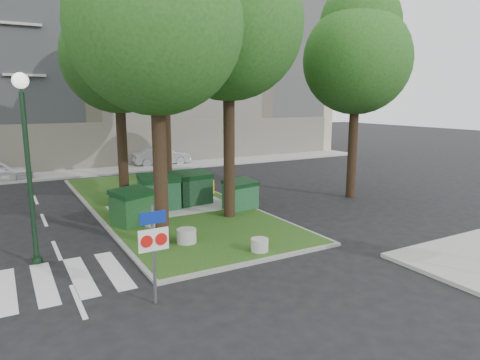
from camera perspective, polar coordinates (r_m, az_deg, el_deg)
ground at (r=12.58m, az=0.27°, el=-11.32°), size 120.00×120.00×0.00m
median_island at (r=19.74m, az=-10.11°, el=-3.13°), size 6.00×16.00×0.12m
median_kerb at (r=19.74m, az=-10.11°, el=-3.16°), size 6.30×16.30×0.10m
building_sidewalk at (r=29.57m, az=-17.89°, el=1.10°), size 42.00×3.00×0.12m
zebra_crossing at (r=12.70m, az=-18.48°, el=-11.65°), size 5.00×3.00×0.01m
apartment_building at (r=36.73m, az=-21.14°, el=15.11°), size 41.00×12.00×16.00m
tree_median_near_left at (r=13.67m, az=-11.03°, el=21.47°), size 5.20×5.20×10.53m
tree_median_near_right at (r=16.99m, az=-1.37°, el=21.78°), size 5.60×5.60×11.46m
tree_median_mid at (r=19.92m, az=-15.85°, el=16.82°), size 4.80×4.80×9.99m
tree_median_far at (r=23.88m, az=-9.98°, el=19.20°), size 5.80×5.80×11.93m
tree_street_right at (r=21.39m, az=15.43°, el=16.39°), size 5.00×5.00×10.06m
dumpster_a at (r=16.48m, az=-14.16°, el=-3.49°), size 1.76×1.54×1.36m
dumpster_b at (r=18.41m, az=-10.72°, el=-1.61°), size 1.73×1.27×1.53m
dumpster_c at (r=19.17m, az=-6.41°, el=-1.05°), size 1.75×1.33×1.50m
dumpster_d at (r=18.24m, az=0.07°, el=-1.94°), size 1.50×1.17×1.27m
bollard_left at (r=14.13m, az=-7.15°, el=-7.39°), size 0.64×0.64×0.46m
bollard_right at (r=13.31m, az=2.62°, el=-8.62°), size 0.55×0.55×0.39m
bollard_mid at (r=16.23m, az=-11.57°, el=-5.17°), size 0.62×0.62×0.44m
litter_bin at (r=21.30m, az=-3.94°, el=-0.91°), size 0.37×0.37×0.65m
street_lamp at (r=13.30m, az=-26.59°, el=3.96°), size 0.43×0.43×5.43m
traffic_sign_pole at (r=10.06m, az=-11.49°, el=-8.02°), size 0.71×0.08×2.38m
car_silver at (r=31.57m, az=-10.44°, el=3.16°), size 4.19×1.59×1.36m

